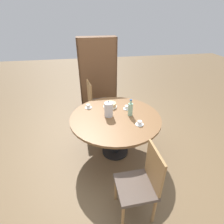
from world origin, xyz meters
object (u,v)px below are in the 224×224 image
object	(u,v)px
chair_a	(96,101)
cake_main	(110,105)
chair_b	(141,182)
bookshelf	(98,78)
cup_c	(140,123)
coffee_pot	(109,109)
water_bottle	(130,109)
cup_b	(88,106)
cup_a	(127,108)

from	to	relation	value
chair_a	cake_main	world-z (taller)	chair_a
chair_b	bookshelf	bearing A→B (deg)	-177.20
chair_b	cup_c	world-z (taller)	chair_b
coffee_pot	water_bottle	size ratio (longest dim) A/B	0.98
chair_b	bookshelf	world-z (taller)	bookshelf
chair_a	cake_main	distance (m)	0.78
bookshelf	cup_b	xyz separation A→B (m)	(-0.29, -1.22, -0.07)
chair_a	chair_b	size ratio (longest dim) A/B	1.00
chair_a	cup_c	size ratio (longest dim) A/B	7.74
chair_a	chair_b	world-z (taller)	same
chair_a	cake_main	xyz separation A→B (m)	(0.18, -0.71, 0.27)
bookshelf	cup_b	world-z (taller)	bookshelf
chair_b	cup_b	size ratio (longest dim) A/B	7.74
chair_a	cup_b	world-z (taller)	chair_a
cup_b	cup_c	world-z (taller)	same
chair_b	cup_a	world-z (taller)	chair_b
bookshelf	cake_main	distance (m)	1.25
coffee_pot	water_bottle	world-z (taller)	water_bottle
cake_main	water_bottle	bearing A→B (deg)	-50.27
chair_b	cup_b	distance (m)	1.51
cake_main	cup_c	distance (m)	0.69
chair_a	cup_b	xyz separation A→B (m)	(-0.19, -0.68, 0.26)
bookshelf	cup_a	world-z (taller)	bookshelf
chair_b	coffee_pot	bearing A→B (deg)	-171.43
cup_c	chair_b	bearing A→B (deg)	-104.75
coffee_pot	cup_b	world-z (taller)	coffee_pot
cup_c	chair_a	bearing A→B (deg)	111.41
chair_b	cup_a	bearing A→B (deg)	172.31
chair_b	coffee_pot	xyz separation A→B (m)	(-0.20, 1.09, 0.35)
chair_a	cup_a	xyz separation A→B (m)	(0.44, -0.83, 0.26)
chair_a	coffee_pot	distance (m)	1.06
water_bottle	bookshelf	bearing A→B (deg)	102.32
water_bottle	cup_b	world-z (taller)	water_bottle
chair_b	bookshelf	xyz separation A→B (m)	(-0.20, 2.62, 0.33)
cup_c	cup_b	bearing A→B (deg)	138.03
cake_main	cup_c	world-z (taller)	cake_main
bookshelf	cup_a	distance (m)	1.41
chair_b	cake_main	bearing A→B (deg)	-176.34
bookshelf	cup_b	bearing A→B (deg)	76.56
cake_main	cup_a	bearing A→B (deg)	-24.98
cup_c	coffee_pot	bearing A→B (deg)	141.69
chair_a	cake_main	bearing A→B (deg)	-173.65
coffee_pot	cup_b	size ratio (longest dim) A/B	2.22
water_bottle	cup_a	xyz separation A→B (m)	(-0.01, 0.20, -0.09)
cup_b	chair_b	bearing A→B (deg)	-70.53
chair_a	cup_a	size ratio (longest dim) A/B	7.74
water_bottle	cup_a	distance (m)	0.22
chair_a	cup_b	size ratio (longest dim) A/B	7.74
cup_c	cake_main	bearing A→B (deg)	118.83
cup_b	cup_c	bearing A→B (deg)	-41.97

